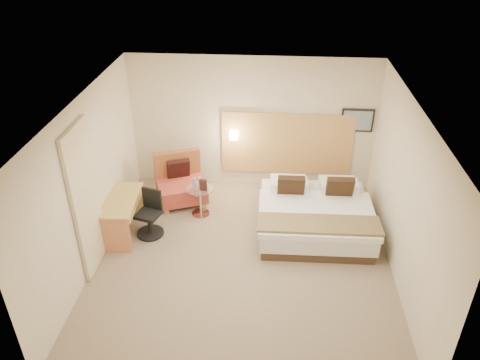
# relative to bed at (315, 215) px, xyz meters

# --- Properties ---
(floor) EXTENTS (4.80, 5.00, 0.02)m
(floor) POSITION_rel_bed_xyz_m (-1.21, -0.96, -0.32)
(floor) COLOR #837058
(floor) RESTS_ON ground
(ceiling) EXTENTS (4.80, 5.00, 0.02)m
(ceiling) POSITION_rel_bed_xyz_m (-1.21, -0.96, 2.40)
(ceiling) COLOR white
(ceiling) RESTS_ON floor
(wall_back) EXTENTS (4.80, 0.02, 2.70)m
(wall_back) POSITION_rel_bed_xyz_m (-1.21, 1.55, 1.04)
(wall_back) COLOR beige
(wall_back) RESTS_ON floor
(wall_front) EXTENTS (4.80, 0.02, 2.70)m
(wall_front) POSITION_rel_bed_xyz_m (-1.21, -3.47, 1.04)
(wall_front) COLOR beige
(wall_front) RESTS_ON floor
(wall_left) EXTENTS (0.02, 5.00, 2.70)m
(wall_left) POSITION_rel_bed_xyz_m (-3.62, -0.96, 1.04)
(wall_left) COLOR beige
(wall_left) RESTS_ON floor
(wall_right) EXTENTS (0.02, 5.00, 2.70)m
(wall_right) POSITION_rel_bed_xyz_m (1.20, -0.96, 1.04)
(wall_right) COLOR beige
(wall_right) RESTS_ON floor
(headboard_panel) EXTENTS (2.60, 0.04, 1.30)m
(headboard_panel) POSITION_rel_bed_xyz_m (-0.51, 1.51, 0.64)
(headboard_panel) COLOR #BA8748
(headboard_panel) RESTS_ON wall_back
(art_frame) EXTENTS (0.62, 0.03, 0.47)m
(art_frame) POSITION_rel_bed_xyz_m (0.81, 1.52, 1.19)
(art_frame) COLOR black
(art_frame) RESTS_ON wall_back
(art_canvas) EXTENTS (0.54, 0.01, 0.39)m
(art_canvas) POSITION_rel_bed_xyz_m (0.81, 1.50, 1.19)
(art_canvas) COLOR gray
(art_canvas) RESTS_ON wall_back
(lamp_arm) EXTENTS (0.02, 0.12, 0.02)m
(lamp_arm) POSITION_rel_bed_xyz_m (-1.56, 1.46, 0.84)
(lamp_arm) COLOR silver
(lamp_arm) RESTS_ON wall_back
(lamp_shade) EXTENTS (0.15, 0.15, 0.15)m
(lamp_shade) POSITION_rel_bed_xyz_m (-1.56, 1.40, 0.84)
(lamp_shade) COLOR #FDECC5
(lamp_shade) RESTS_ON wall_back
(curtain) EXTENTS (0.06, 0.90, 2.42)m
(curtain) POSITION_rel_bed_xyz_m (-3.57, -1.21, 0.91)
(curtain) COLOR beige
(curtain) RESTS_ON wall_left
(bottle_a) EXTENTS (0.07, 0.07, 0.20)m
(bottle_a) POSITION_rel_bed_xyz_m (-2.19, 0.35, 0.35)
(bottle_a) COLOR #88A8D3
(bottle_a) RESTS_ON side_table
(bottle_b) EXTENTS (0.07, 0.07, 0.20)m
(bottle_b) POSITION_rel_bed_xyz_m (-2.09, 0.37, 0.35)
(bottle_b) COLOR #8AB6D6
(bottle_b) RESTS_ON side_table
(menu_folder) EXTENTS (0.14, 0.06, 0.22)m
(menu_folder) POSITION_rel_bed_xyz_m (-2.02, 0.27, 0.36)
(menu_folder) COLOR #381B17
(menu_folder) RESTS_ON side_table
(bed) EXTENTS (2.02, 1.95, 0.96)m
(bed) POSITION_rel_bed_xyz_m (0.00, 0.00, 0.00)
(bed) COLOR #3F2D1F
(bed) RESTS_ON floor
(lounge_chair) EXTENTS (1.13, 1.06, 0.95)m
(lounge_chair) POSITION_rel_bed_xyz_m (-2.56, 0.78, 0.07)
(lounge_chair) COLOR #A6774E
(lounge_chair) RESTS_ON floor
(side_table) EXTENTS (0.55, 0.55, 0.57)m
(side_table) POSITION_rel_bed_xyz_m (-2.10, 0.31, 0.00)
(side_table) COLOR silver
(side_table) RESTS_ON floor
(desk) EXTENTS (0.58, 1.18, 0.72)m
(desk) POSITION_rel_bed_xyz_m (-3.32, -0.38, 0.25)
(desk) COLOR #B59547
(desk) RESTS_ON floor
(desk_chair) EXTENTS (0.59, 0.59, 0.84)m
(desk_chair) POSITION_rel_bed_xyz_m (-2.89, -0.34, 0.03)
(desk_chair) COLOR black
(desk_chair) RESTS_ON floor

